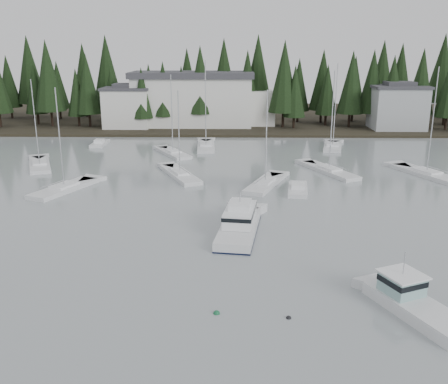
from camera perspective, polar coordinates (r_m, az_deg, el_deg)
The scene contains 21 objects.
ground at distance 27.65m, azimuth -6.63°, elevation -19.87°, with size 260.00×260.00×0.00m, color gray.
far_shore_land at distance 120.26m, azimuth -0.59°, elevation 8.48°, with size 240.00×54.00×1.00m, color black.
conifer_treeline at distance 109.38m, azimuth -0.75°, elevation 7.70°, with size 200.00×22.00×20.00m, color black, non-canonical shape.
house_west at distance 104.00m, azimuth -10.99°, elevation 9.56°, with size 9.54×7.42×8.75m.
house_east_a at distance 105.89m, azimuth 19.23°, elevation 9.21°, with size 10.60×8.48×9.25m.
harbor_inn at distance 105.17m, azimuth -2.47°, elevation 10.52°, with size 29.50×11.50×10.90m.
cabin_cruiser_center at distance 45.45m, azimuth 1.76°, elevation -3.83°, with size 4.50×10.45×4.35m.
lobster_boat_teal at distance 34.62m, azimuth 20.80°, elevation -11.96°, with size 5.51×8.00×4.22m.
sailboat_1 at distance 70.84m, azimuth 22.13°, elevation 1.83°, with size 6.88×11.01×14.47m.
sailboat_4 at distance 65.45m, azimuth -5.05°, elevation 1.86°, with size 6.63×10.77×11.60m.
sailboat_5 at distance 68.76m, azimuth 11.89°, elevation 2.29°, with size 6.76×10.97×13.92m.
sailboat_6 at distance 60.99m, azimuth 4.74°, elevation 0.80°, with size 5.94×10.06×12.06m.
sailboat_7 at distance 61.65m, azimuth -17.77°, elevation 0.23°, with size 6.35×9.81×12.47m.
sailboat_8 at distance 85.78m, azimuth 12.32°, elevation 5.01°, with size 4.62×9.05×14.29m.
sailboat_9 at distance 78.92m, azimuth -5.85°, elevation 4.34°, with size 6.71×9.45×12.82m.
sailboat_11 at distance 75.33m, azimuth -20.31°, elevation 2.82°, with size 6.32×10.46×12.61m.
sailboat_13 at distance 84.23m, azimuth -2.07°, elevation 5.17°, with size 3.35×10.74×14.73m.
runabout_1 at distance 58.67m, azimuth 8.43°, elevation 0.13°, with size 2.90×5.90×1.42m.
runabout_3 at distance 88.59m, azimuth -14.04°, elevation 5.28°, with size 2.23×5.36×1.42m.
mooring_buoy_green at distance 32.53m, azimuth -0.85°, elevation -13.72°, with size 0.42×0.42×0.42m, color #145933.
mooring_buoy_dark at distance 32.29m, azimuth 7.39°, elevation -14.12°, with size 0.34×0.34×0.34m, color black.
Camera 1 is at (3.41, -22.11, 16.25)m, focal length 40.00 mm.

